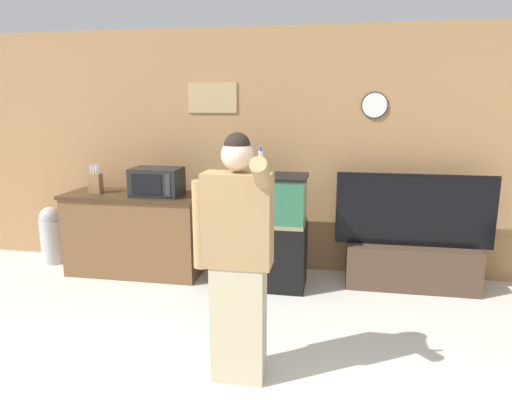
# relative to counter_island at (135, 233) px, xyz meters

# --- Properties ---
(wall_back_paneled) EXTENTS (10.00, 0.08, 2.60)m
(wall_back_paneled) POSITION_rel_counter_island_xyz_m (1.55, 0.45, 0.86)
(wall_back_paneled) COLOR #A87A4C
(wall_back_paneled) RESTS_ON ground_plane
(counter_island) EXTENTS (1.47, 0.59, 0.88)m
(counter_island) POSITION_rel_counter_island_xyz_m (0.00, 0.00, 0.00)
(counter_island) COLOR brown
(counter_island) RESTS_ON ground_plane
(microwave) EXTENTS (0.51, 0.35, 0.29)m
(microwave) POSITION_rel_counter_island_xyz_m (0.29, -0.04, 0.58)
(microwave) COLOR black
(microwave) RESTS_ON counter_island
(knife_block) EXTENTS (0.13, 0.10, 0.32)m
(knife_block) POSITION_rel_counter_island_xyz_m (-0.41, -0.03, 0.55)
(knife_block) COLOR olive
(knife_block) RESTS_ON counter_island
(aquarium_on_stand) EXTENTS (0.85, 0.47, 1.14)m
(aquarium_on_stand) POSITION_rel_counter_island_xyz_m (1.42, -0.11, 0.13)
(aquarium_on_stand) COLOR black
(aquarium_on_stand) RESTS_ON ground_plane
(tv_on_stand) EXTENTS (1.52, 0.40, 1.15)m
(tv_on_stand) POSITION_rel_counter_island_xyz_m (2.89, 0.10, -0.10)
(tv_on_stand) COLOR #4C3828
(tv_on_stand) RESTS_ON ground_plane
(person_standing) EXTENTS (0.52, 0.39, 1.65)m
(person_standing) POSITION_rel_counter_island_xyz_m (1.51, -1.73, 0.42)
(person_standing) COLOR #BCAD89
(person_standing) RESTS_ON ground_plane
(trash_bin) EXTENTS (0.26, 0.26, 0.66)m
(trash_bin) POSITION_rel_counter_island_xyz_m (-1.10, 0.13, -0.10)
(trash_bin) COLOR #B7B7BC
(trash_bin) RESTS_ON ground_plane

